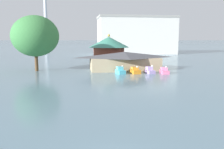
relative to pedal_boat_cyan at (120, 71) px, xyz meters
name	(u,v)px	position (x,y,z in m)	size (l,w,h in m)	color
pedal_boat_cyan	(120,71)	(0.00, 0.00, 0.00)	(1.83, 2.82, 1.83)	#4CB7CC
pedal_boat_orange	(135,71)	(3.06, -0.18, -0.03)	(1.87, 2.71, 1.65)	orange
pedal_boat_lavender	(150,71)	(6.09, -0.37, -0.03)	(1.75, 2.54, 1.78)	#B299D8
pedal_boat_pink	(164,71)	(8.87, -1.25, -0.06)	(1.59, 2.89, 1.66)	pink
boathouse	(124,60)	(2.04, 5.79, 1.57)	(16.44, 8.82, 4.09)	tan
green_roof_pavilion	(109,49)	(0.33, 18.74, 3.71)	(11.24, 11.24, 8.25)	brown
shoreline_tree_tall_left	(35,36)	(-17.40, 6.98, 7.01)	(10.14, 10.14, 12.01)	brown
background_building_block	(136,35)	(19.17, 61.32, 7.98)	(35.24, 15.90, 17.07)	silver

